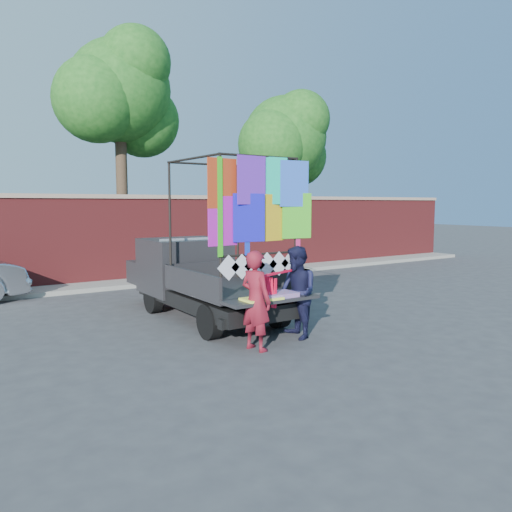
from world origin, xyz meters
TOP-DOWN VIEW (x-y plane):
  - ground at (0.00, 0.00)m, footprint 90.00×90.00m
  - brick_wall at (0.00, 7.00)m, footprint 30.00×0.45m
  - curb at (0.00, 6.30)m, footprint 30.00×1.20m
  - tree_mid at (1.02, 8.12)m, footprint 4.20×3.30m
  - tree_right at (7.52, 8.12)m, footprint 4.20×3.30m
  - pickup_truck at (0.40, 1.91)m, footprint 1.99×5.00m
  - woman at (-0.02, -1.03)m, footprint 0.50×0.65m
  - man at (0.97, -0.83)m, footprint 0.76×0.89m
  - streamer_bundle at (0.38, -0.94)m, footprint 0.82×0.35m

SIDE VIEW (x-z plane):
  - ground at x=0.00m, z-range 0.00..0.00m
  - curb at x=0.00m, z-range 0.00..0.12m
  - pickup_truck at x=0.40m, z-range -0.78..2.37m
  - woman at x=-0.02m, z-range 0.00..1.61m
  - man at x=0.97m, z-range 0.00..1.61m
  - streamer_bundle at x=0.38m, z-range 0.72..1.32m
  - brick_wall at x=0.00m, z-range 0.02..2.63m
  - tree_right at x=7.52m, z-range 1.44..8.06m
  - tree_mid at x=1.02m, z-range 1.83..9.56m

